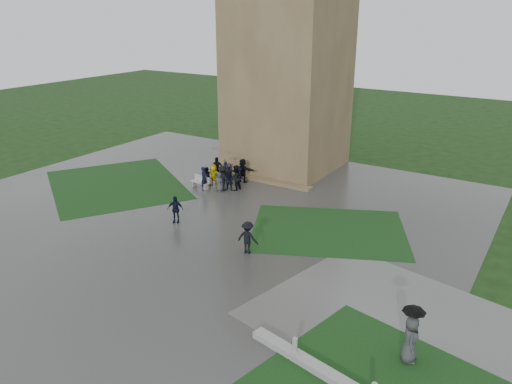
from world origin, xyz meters
The scene contains 11 objects.
ground centered at (0.00, 0.00, 0.00)m, with size 120.00×120.00×0.00m, color black.
plaza centered at (0.00, 2.00, 0.01)m, with size 34.00×34.00×0.02m, color #343431.
lawn_inset_left centered at (-8.50, 4.00, 0.03)m, with size 11.00×9.00×0.01m, color black.
lawn_inset_right centered at (8.50, 5.00, 0.03)m, with size 9.00×7.00×0.01m, color black.
tower centered at (0.00, 15.00, 9.00)m, with size 8.00×8.00×18.00m, color brown.
tower_plinth centered at (0.00, 10.60, 0.13)m, with size 9.00×0.80×0.22m, color brown.
bench centered at (-2.65, 6.86, 0.48)m, with size 1.61×0.70×0.90m.
visitor_cluster centered at (-1.41, 8.32, 1.12)m, with size 3.49×3.65×2.69m.
pedestrian_mid centered at (-0.04, 1.06, 0.88)m, with size 1.01×0.57×1.72m, color black.
pedestrian_near centered at (6.00, 0.00, 0.93)m, with size 1.18×0.61×1.82m, color black.
pedestrian_path centered at (15.95, -4.14, 1.30)m, with size 0.88×1.07×2.38m.
Camera 1 is at (19.38, -20.27, 12.52)m, focal length 35.00 mm.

